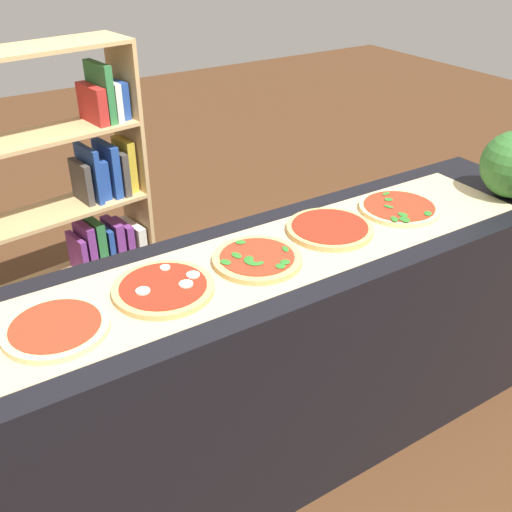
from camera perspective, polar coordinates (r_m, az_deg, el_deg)
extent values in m
plane|color=#4C2D19|center=(2.56, 0.00, -18.56)|extent=(12.00, 12.00, 0.00)
cube|color=black|center=(2.23, 0.00, -10.74)|extent=(2.60, 0.58, 0.93)
cube|color=tan|center=(1.96, 0.00, -0.48)|extent=(2.13, 0.41, 0.00)
cylinder|color=#E5C17F|center=(1.73, -18.47, -6.52)|extent=(0.29, 0.29, 0.02)
cylinder|color=red|center=(1.73, -18.52, -6.24)|extent=(0.25, 0.25, 0.00)
cylinder|color=tan|center=(1.83, -8.79, -3.06)|extent=(0.31, 0.31, 0.02)
cylinder|color=#AD2314|center=(1.82, -8.81, -2.78)|extent=(0.26, 0.26, 0.00)
cylinder|color=#EFE5CC|center=(1.85, -5.99, -1.79)|extent=(0.04, 0.04, 0.00)
cylinder|color=#EFE5CC|center=(1.81, -6.66, -2.65)|extent=(0.04, 0.04, 0.00)
cylinder|color=#EFE5CC|center=(1.80, -10.66, -3.31)|extent=(0.04, 0.04, 0.00)
cylinder|color=#EFE5CC|center=(1.90, -8.63, -1.09)|extent=(0.03, 0.03, 0.00)
cylinder|color=tan|center=(1.95, 0.11, -0.31)|extent=(0.29, 0.29, 0.02)
cylinder|color=red|center=(1.94, 0.11, -0.03)|extent=(0.24, 0.24, 0.00)
ellipsoid|color=#286B23|center=(1.90, -0.39, -0.67)|extent=(0.05, 0.05, 0.00)
ellipsoid|color=#286B23|center=(1.91, -2.90, -0.57)|extent=(0.04, 0.05, 0.00)
ellipsoid|color=#286B23|center=(1.94, -1.87, 0.08)|extent=(0.03, 0.05, 0.00)
ellipsoid|color=#286B23|center=(1.98, 2.81, 0.68)|extent=(0.03, 0.04, 0.00)
ellipsoid|color=#286B23|center=(1.91, 2.78, -0.56)|extent=(0.04, 0.04, 0.00)
ellipsoid|color=#286B23|center=(1.92, -0.71, -0.34)|extent=(0.06, 0.06, 0.00)
ellipsoid|color=#286B23|center=(1.90, 0.32, -0.69)|extent=(0.04, 0.02, 0.00)
ellipsoid|color=#286B23|center=(2.02, -1.57, 1.29)|extent=(0.05, 0.04, 0.00)
ellipsoid|color=#286B23|center=(1.89, 2.33, -0.95)|extent=(0.05, 0.05, 0.00)
cylinder|color=tan|center=(2.15, 7.00, 2.57)|extent=(0.31, 0.31, 0.02)
cylinder|color=#AD2314|center=(2.14, 7.02, 2.84)|extent=(0.27, 0.27, 0.00)
cylinder|color=#E5C17F|center=(2.35, 13.41, 4.45)|extent=(0.30, 0.30, 0.02)
cylinder|color=red|center=(2.35, 13.43, 4.66)|extent=(0.27, 0.27, 0.00)
ellipsoid|color=#286B23|center=(2.43, 12.23, 5.81)|extent=(0.04, 0.02, 0.00)
ellipsoid|color=#286B23|center=(2.32, 12.46, 4.61)|extent=(0.03, 0.04, 0.00)
ellipsoid|color=#286B23|center=(2.38, 12.47, 5.27)|extent=(0.04, 0.04, 0.00)
ellipsoid|color=#286B23|center=(2.24, 13.75, 3.52)|extent=(0.05, 0.03, 0.00)
ellipsoid|color=#286B23|center=(2.27, 13.76, 3.85)|extent=(0.04, 0.04, 0.00)
ellipsoid|color=#286B23|center=(2.23, 12.99, 3.46)|extent=(0.04, 0.05, 0.00)
ellipsoid|color=#286B23|center=(2.24, 13.96, 3.39)|extent=(0.05, 0.05, 0.00)
ellipsoid|color=#286B23|center=(2.30, 15.99, 3.92)|extent=(0.05, 0.05, 0.00)
cube|color=tan|center=(3.05, -11.41, 6.40)|extent=(0.06, 0.26, 1.44)
cube|color=tan|center=(3.25, -16.64, -7.35)|extent=(0.86, 0.38, 0.02)
cube|color=gold|center=(3.33, -10.93, -3.51)|extent=(0.06, 0.18, 0.18)
cube|color=#B22823|center=(3.31, -11.59, -3.74)|extent=(0.05, 0.15, 0.18)
cube|color=#753384|center=(3.28, -12.17, -3.69)|extent=(0.05, 0.17, 0.22)
cube|color=tan|center=(3.06, -17.61, -2.04)|extent=(0.86, 0.38, 0.02)
cube|color=silver|center=(3.15, -11.58, 1.76)|extent=(0.07, 0.21, 0.16)
cube|color=#753384|center=(3.12, -12.46, 1.63)|extent=(0.06, 0.18, 0.19)
cube|color=#753384|center=(3.09, -13.33, 1.52)|extent=(0.07, 0.17, 0.21)
cube|color=#234799|center=(3.08, -14.07, 1.08)|extent=(0.05, 0.16, 0.19)
cube|color=#2D753D|center=(3.05, -14.92, 1.21)|extent=(0.07, 0.16, 0.24)
cube|color=#753384|center=(3.03, -15.83, 0.87)|extent=(0.06, 0.17, 0.24)
cube|color=#753384|center=(3.03, -16.53, 0.17)|extent=(0.05, 0.17, 0.19)
cube|color=tan|center=(2.89, -18.70, 3.95)|extent=(0.86, 0.38, 0.02)
cube|color=gold|center=(2.98, -12.33, 8.53)|extent=(0.06, 0.16, 0.25)
cube|color=#47423D|center=(2.97, -13.13, 7.92)|extent=(0.06, 0.21, 0.21)
cube|color=#234799|center=(2.94, -13.91, 8.06)|extent=(0.07, 0.20, 0.25)
cube|color=#234799|center=(2.93, -14.72, 7.21)|extent=(0.06, 0.15, 0.19)
cube|color=#234799|center=(2.90, -15.57, 7.58)|extent=(0.05, 0.20, 0.26)
cube|color=#47423D|center=(2.90, -16.23, 6.77)|extent=(0.05, 0.17, 0.19)
cube|color=tan|center=(2.76, -19.92, 10.58)|extent=(0.86, 0.38, 0.02)
cube|color=#234799|center=(2.88, -13.01, 14.34)|extent=(0.06, 0.16, 0.17)
cube|color=silver|center=(2.86, -13.77, 14.21)|extent=(0.06, 0.20, 0.17)
cube|color=#2D753D|center=(2.84, -14.56, 14.84)|extent=(0.06, 0.20, 0.26)
cube|color=#B22823|center=(2.83, -15.26, 13.74)|extent=(0.07, 0.21, 0.16)
cube|color=tan|center=(2.67, -21.30, 17.75)|extent=(0.86, 0.38, 0.02)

